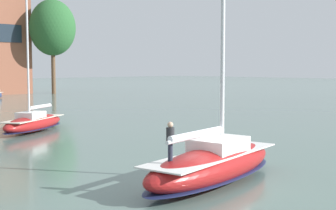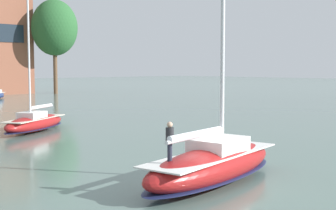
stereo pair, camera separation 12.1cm
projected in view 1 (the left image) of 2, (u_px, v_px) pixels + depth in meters
ground_plane at (213, 183)px, 21.62m from camera, size 400.00×400.00×0.00m
tree_shore_center at (53, 28)px, 94.10m from camera, size 9.21×9.21×18.96m
sailboat_main at (214, 163)px, 21.56m from camera, size 10.24×4.43×13.63m
sailboat_moored_mid_channel at (33, 122)px, 38.79m from camera, size 8.16×6.18×11.21m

